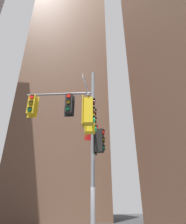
{
  "coord_description": "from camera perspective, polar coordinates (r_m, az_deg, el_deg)",
  "views": [
    {
      "loc": [
        -1.01,
        -8.01,
        1.78
      ],
      "look_at": [
        0.01,
        -0.0,
        5.82
      ],
      "focal_mm": 30.74,
      "sensor_mm": 36.0,
      "label": 1
    }
  ],
  "objects": [
    {
      "name": "signal_pole_assembly",
      "position": [
        8.36,
        -4.19,
        -3.86
      ],
      "size": [
        3.82,
        3.03,
        8.09
      ],
      "color": "gray",
      "rests_on": "ground"
    },
    {
      "name": "building_mid_block",
      "position": [
        41.46,
        -8.18,
        6.32
      ],
      "size": [
        15.13,
        15.13,
        48.22
      ],
      "primitive_type": "cube",
      "color": "brown",
      "rests_on": "ground"
    }
  ]
}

